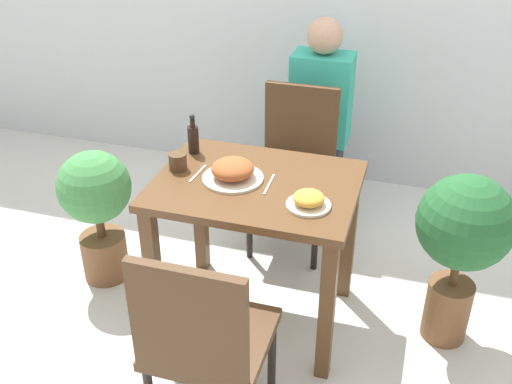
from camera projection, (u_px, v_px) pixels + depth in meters
ground_plane at (256, 313)px, 2.91m from camera, size 16.00×16.00×0.00m
dining_table at (256, 210)px, 2.61m from camera, size 0.86×0.66×0.74m
chair_near at (203, 339)px, 2.08m from camera, size 0.42×0.42×0.88m
chair_far at (295, 160)px, 3.23m from camera, size 0.42×0.42×0.88m
food_plate at (233, 171)px, 2.53m from camera, size 0.26×0.26×0.09m
side_plate at (309, 200)px, 2.35m from camera, size 0.18×0.18×0.07m
drink_cup at (178, 162)px, 2.61m from camera, size 0.08×0.08×0.08m
sauce_bottle at (193, 138)px, 2.74m from camera, size 0.05×0.05×0.19m
fork_utensil at (198, 174)px, 2.59m from camera, size 0.02×0.16×0.00m
spoon_utensil at (269, 184)px, 2.51m from camera, size 0.01×0.17×0.00m
potted_plant_left at (97, 203)px, 2.95m from camera, size 0.36×0.36×0.72m
potted_plant_right at (462, 237)px, 2.51m from camera, size 0.41×0.41×0.83m
person_figure at (320, 119)px, 3.49m from camera, size 0.34×0.22×1.17m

